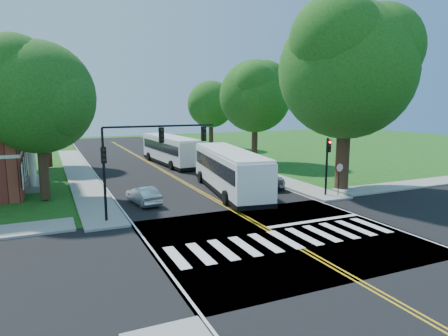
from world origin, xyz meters
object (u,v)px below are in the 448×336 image
suv (264,178)px  dark_sedan (246,177)px  signal_nw (143,149)px  bus_lead (229,170)px  bus_follow (171,150)px  hatchback (143,195)px  signal_ne (327,159)px

suv → dark_sedan: suv is taller
signal_nw → bus_lead: size_ratio=0.53×
bus_lead → bus_follow: 16.07m
bus_lead → suv: (3.58, 0.69, -1.08)m
signal_nw → suv: signal_nw is taller
signal_nw → bus_follow: size_ratio=0.56×
bus_follow → suv: size_ratio=2.48×
bus_follow → dark_sedan: 13.89m
bus_lead → bus_follow: bus_lead is taller
bus_follow → dark_sedan: size_ratio=3.26×
signal_nw → hatchback: (0.73, 3.59, -3.74)m
signal_nw → bus_follow: (7.91, 20.69, -2.65)m
signal_nw → suv: (11.57, 5.32, -3.65)m
signal_ne → bus_lead: signal_ne is taller
bus_follow → bus_lead: bearing=86.4°
signal_nw → dark_sedan: (10.84, 7.17, -3.80)m
signal_nw → bus_lead: bearing=30.1°
bus_lead → suv: bearing=-160.6°
signal_nw → dark_sedan: bearing=33.5°
bus_follow → hatchback: (-7.18, -17.11, -1.09)m
suv → signal_ne: bearing=128.5°
signal_ne → bus_follow: signal_ne is taller
dark_sedan → signal_nw: bearing=46.9°
hatchback → dark_sedan: 10.73m
bus_lead → signal_nw: bearing=38.6°
signal_ne → dark_sedan: bearing=114.2°
suv → dark_sedan: 1.99m
signal_ne → suv: bearing=115.1°
hatchback → suv: 10.98m
signal_ne → bus_follow: bearing=106.6°
signal_nw → dark_sedan: 13.54m
bus_lead → dark_sedan: 4.01m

